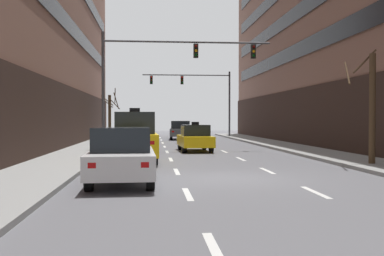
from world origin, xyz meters
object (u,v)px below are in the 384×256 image
object	(u,v)px
taxi_driving_3	(135,137)
traffic_signal_0	(161,66)
traffic_signal_1	(200,89)
taxi_driving_0	(141,129)
street_tree_1	(110,115)
taxi_driving_5	(195,138)
car_driving_4	(180,130)
car_driving_2	(141,131)
car_driving_1	(122,156)
street_tree_0	(372,105)

from	to	relation	value
taxi_driving_3	traffic_signal_0	world-z (taller)	traffic_signal_0
traffic_signal_0	traffic_signal_1	world-z (taller)	traffic_signal_0
taxi_driving_0	street_tree_1	distance (m)	4.71
street_tree_1	taxi_driving_5	bearing A→B (deg)	-65.58
taxi_driving_0	street_tree_1	world-z (taller)	street_tree_1
taxi_driving_0	traffic_signal_1	bearing A→B (deg)	59.87
street_tree_1	car_driving_4	bearing A→B (deg)	18.01
car_driving_2	taxi_driving_5	bearing A→B (deg)	-77.13
taxi_driving_0	car_driving_1	world-z (taller)	taxi_driving_0
car_driving_1	street_tree_0	world-z (taller)	street_tree_0
car_driving_2	traffic_signal_0	world-z (taller)	traffic_signal_0
street_tree_1	traffic_signal_1	bearing A→B (deg)	36.16
car_driving_1	car_driving_2	world-z (taller)	car_driving_2
car_driving_1	street_tree_0	size ratio (longest dim) A/B	0.97
taxi_driving_0	taxi_driving_3	bearing A→B (deg)	-89.79
car_driving_1	car_driving_4	world-z (taller)	car_driving_4
car_driving_2	taxi_driving_0	bearing A→B (deg)	-88.90
traffic_signal_0	traffic_signal_1	distance (m)	19.46
car_driving_1	taxi_driving_3	xyz separation A→B (m)	(0.15, 6.82, 0.28)
taxi_driving_5	street_tree_1	bearing A→B (deg)	114.42
street_tree_0	taxi_driving_5	bearing A→B (deg)	123.24
taxi_driving_3	taxi_driving_5	xyz separation A→B (m)	(3.29, 6.53, -0.33)
taxi_driving_0	traffic_signal_1	size ratio (longest dim) A/B	0.52
street_tree_1	street_tree_0	bearing A→B (deg)	-61.78
car_driving_2	traffic_signal_1	bearing A→B (deg)	37.96
car_driving_1	car_driving_4	bearing A→B (deg)	82.97
car_driving_1	traffic_signal_0	distance (m)	14.71
car_driving_2	car_driving_4	world-z (taller)	car_driving_4
car_driving_1	taxi_driving_5	distance (m)	13.78
taxi_driving_3	street_tree_1	distance (m)	20.20
taxi_driving_0	traffic_signal_0	size ratio (longest dim) A/B	0.46
car_driving_4	street_tree_1	world-z (taller)	street_tree_1
car_driving_1	car_driving_4	size ratio (longest dim) A/B	0.96
car_driving_1	traffic_signal_0	xyz separation A→B (m)	(1.48, 13.99, 4.27)
car_driving_4	traffic_signal_0	world-z (taller)	traffic_signal_0
car_driving_1	car_driving_2	distance (m)	28.44
taxi_driving_3	traffic_signal_0	xyz separation A→B (m)	(1.34, 7.17, 3.99)
traffic_signal_1	street_tree_0	distance (m)	29.34
taxi_driving_3	taxi_driving_5	world-z (taller)	taxi_driving_3
taxi_driving_3	traffic_signal_1	size ratio (longest dim) A/B	0.52
car_driving_4	traffic_signal_1	world-z (taller)	traffic_signal_1
taxi_driving_5	traffic_signal_1	world-z (taller)	traffic_signal_1
taxi_driving_0	taxi_driving_5	bearing A→B (deg)	-71.12
traffic_signal_0	street_tree_0	xyz separation A→B (m)	(8.09, -10.02, -2.64)
traffic_signal_0	traffic_signal_1	bearing A→B (deg)	77.20
car_driving_2	street_tree_0	distance (m)	26.32
taxi_driving_0	street_tree_0	size ratio (longest dim) A/B	1.01
taxi_driving_0	taxi_driving_3	xyz separation A→B (m)	(0.06, -16.31, -0.01)
car_driving_1	car_driving_2	bearing A→B (deg)	90.03
car_driving_2	street_tree_1	bearing A→B (deg)	-148.08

